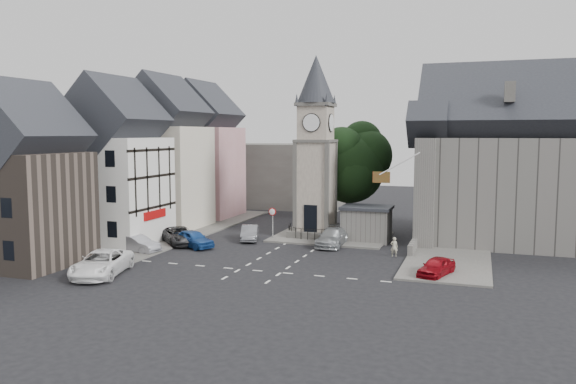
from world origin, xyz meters
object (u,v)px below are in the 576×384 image
at_px(car_east_red, 436,267).
at_px(car_west_blue, 193,239).
at_px(pedestrian, 394,247).
at_px(clock_tower, 316,147).
at_px(stone_shelter, 367,223).

bearing_deg(car_east_red, car_west_blue, -170.07).
height_order(car_west_blue, pedestrian, pedestrian).
height_order(car_west_blue, car_east_red, car_west_blue).
distance_m(clock_tower, stone_shelter, 8.15).
bearing_deg(pedestrian, clock_tower, -43.77).
distance_m(clock_tower, car_east_red, 17.58).
xyz_separation_m(stone_shelter, car_west_blue, (-13.01, -7.33, -0.84)).
height_order(car_east_red, pedestrian, pedestrian).
relative_size(clock_tower, stone_shelter, 3.78).
relative_size(car_west_blue, pedestrian, 2.77).
bearing_deg(pedestrian, car_east_red, 118.05).
bearing_deg(car_west_blue, clock_tower, -20.01).
distance_m(clock_tower, pedestrian, 12.42).
xyz_separation_m(car_east_red, pedestrian, (-3.50, 5.00, 0.13)).
relative_size(clock_tower, car_east_red, 4.41).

